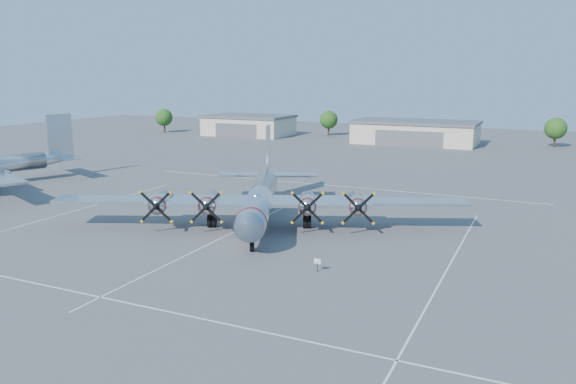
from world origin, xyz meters
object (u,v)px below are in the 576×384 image
at_px(hangar_center, 415,132).
at_px(main_bomber_b29, 261,223).
at_px(tree_far_west, 164,118).
at_px(tree_west, 329,120).
at_px(hangar_west, 249,125).
at_px(tree_east, 556,129).
at_px(info_placard, 317,263).

height_order(hangar_center, main_bomber_b29, hangar_center).
distance_m(tree_far_west, tree_west, 46.57).
bearing_deg(tree_west, hangar_center, -17.82).
xyz_separation_m(tree_far_west, main_bomber_b29, (70.85, -76.36, -4.22)).
bearing_deg(hangar_west, tree_west, 21.89).
bearing_deg(tree_far_west, tree_west, 14.93).
bearing_deg(main_bomber_b29, hangar_center, 67.50).
distance_m(hangar_west, tree_east, 75.26).
bearing_deg(tree_far_west, main_bomber_b29, -47.15).
bearing_deg(hangar_west, tree_far_west, -170.99).
relative_size(tree_far_west, main_bomber_b29, 0.15).
xyz_separation_m(hangar_center, tree_east, (30.00, 6.04, 1.51)).
xyz_separation_m(main_bomber_b29, info_placard, (11.50, -11.89, 0.80)).
xyz_separation_m(tree_far_west, tree_east, (100.00, 10.00, 0.00)).
xyz_separation_m(tree_far_west, tree_west, (45.00, 12.00, 0.00)).
relative_size(tree_east, info_placard, 5.85).
xyz_separation_m(hangar_center, info_placard, (12.34, -92.21, -1.91)).
relative_size(tree_far_west, info_placard, 5.85).
bearing_deg(tree_east, main_bomber_b29, -108.65).
relative_size(hangar_west, tree_far_west, 3.40).
height_order(hangar_west, main_bomber_b29, hangar_west).
height_order(tree_east, info_placard, tree_east).
distance_m(hangar_center, main_bomber_b29, 80.38).
relative_size(hangar_west, tree_west, 3.40).
relative_size(tree_west, info_placard, 5.85).
distance_m(tree_east, info_placard, 99.88).
relative_size(hangar_center, tree_west, 4.31).
height_order(hangar_center, info_placard, hangar_center).
distance_m(hangar_west, tree_far_west, 25.36).
relative_size(main_bomber_b29, info_placard, 38.10).
height_order(hangar_west, tree_east, tree_east).
relative_size(tree_west, main_bomber_b29, 0.15).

